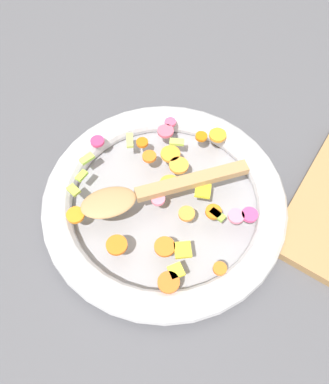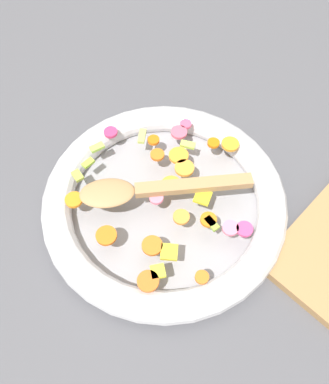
# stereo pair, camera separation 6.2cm
# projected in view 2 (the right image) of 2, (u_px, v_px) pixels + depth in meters

# --- Properties ---
(ground_plane) EXTENTS (4.00, 4.00, 0.00)m
(ground_plane) POSITION_uv_depth(u_px,v_px,m) (165.00, 207.00, 0.66)
(ground_plane) COLOR #4C4C51
(skillet) EXTENTS (0.42, 0.42, 0.05)m
(skillet) POSITION_uv_depth(u_px,v_px,m) (165.00, 200.00, 0.65)
(skillet) COLOR gray
(skillet) RESTS_ON ground_plane
(chopped_vegetables) EXTENTS (0.32, 0.33, 0.01)m
(chopped_vegetables) POSITION_uv_depth(u_px,v_px,m) (169.00, 190.00, 0.62)
(chopped_vegetables) COLOR orange
(chopped_vegetables) RESTS_ON skillet
(wooden_spoon) EXTENTS (0.24, 0.21, 0.01)m
(wooden_spoon) POSITION_uv_depth(u_px,v_px,m) (147.00, 189.00, 0.61)
(wooden_spoon) COLOR #A87F51
(wooden_spoon) RESTS_ON chopped_vegetables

